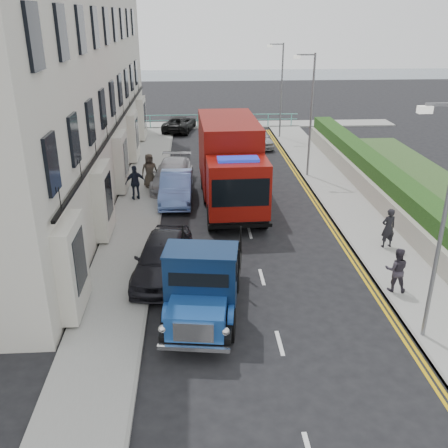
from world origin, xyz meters
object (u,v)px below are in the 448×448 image
Objects in this scene: parked_car_front at (163,257)px; pedestrian_east_near at (388,228)px; lamp_far at (280,85)px; red_lorry at (230,162)px; bedford_lorry at (202,289)px; lamp_mid at (309,109)px; lamp_near at (440,214)px.

parked_car_front is 9.16m from pedestrian_east_near.
lamp_far is at bearing -97.59° from pedestrian_east_near.
lamp_far is at bearing 69.76° from red_lorry.
bedford_lorry is at bearing -100.62° from red_lorry.
lamp_mid is at bearing 40.37° from red_lorry.
lamp_mid and lamp_far have the same top height.
lamp_mid is at bearing 63.29° from parked_car_front.
pedestrian_east_near is at bearing 39.53° from bedford_lorry.
lamp_mid is 16.29m from bedford_lorry.
pedestrian_east_near is (6.01, -5.64, -1.27)m from red_lorry.
red_lorry is at bearing 112.34° from lamp_near.
parked_car_front is (-2.98, -7.37, -1.44)m from red_lorry.
lamp_near is 0.87× the size of red_lorry.
lamp_near is at bearing -22.03° from parked_car_front.
lamp_near reaches higher than pedestrian_east_near.
bedford_lorry is 0.70× the size of red_lorry.
parked_car_front is (-1.36, 3.01, -0.39)m from bedford_lorry.
lamp_near reaches higher than bedford_lorry.
lamp_mid reaches higher than pedestrian_east_near.
lamp_near and lamp_far have the same top height.
lamp_far is at bearing 90.00° from lamp_mid.
red_lorry is 8.08m from parked_car_front.
pedestrian_east_near is (1.22, -19.97, -3.04)m from lamp_far.
parked_car_front is (-7.78, -11.70, -3.22)m from lamp_mid.
lamp_far is 20.24m from pedestrian_east_near.
parked_car_front is at bearing 151.08° from lamp_near.
lamp_far is 0.87× the size of red_lorry.
pedestrian_east_near is at bearing -83.05° from lamp_mid.
bedford_lorry is at bearing -113.56° from lamp_mid.
lamp_mid reaches higher than bedford_lorry.
lamp_far is at bearing 90.00° from lamp_near.
pedestrian_east_near is at bearing 78.59° from lamp_near.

